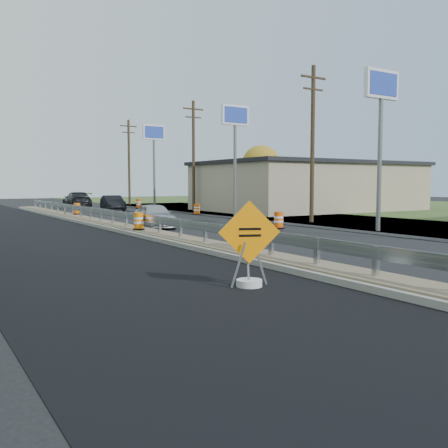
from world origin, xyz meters
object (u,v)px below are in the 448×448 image
caution_sign (249,265)px  barrel_shoulder_far (139,204)px  barrel_median_near (250,235)px  barrel_shoulder_mid (197,210)px  barrel_median_far (77,209)px  barrel_shoulder_near (279,221)px  car_dark_far (77,200)px  car_silver (155,216)px  car_dark_mid (113,203)px  barrel_median_mid (139,222)px

caution_sign → barrel_shoulder_far: (11.81, 35.31, -0.08)m
caution_sign → barrel_shoulder_far: size_ratio=2.24×
barrel_median_near → barrel_shoulder_mid: (8.65, 19.41, -0.25)m
barrel_median_far → barrel_shoulder_far: barrel_median_far is taller
barrel_shoulder_near → car_dark_far: 27.88m
barrel_median_near → barrel_median_far: bearing=90.0°
barrel_median_near → barrel_shoulder_far: bearing=74.3°
car_silver → barrel_median_near: bearing=-89.2°
caution_sign → barrel_median_near: caution_sign is taller
barrel_shoulder_mid → car_dark_far: (-4.80, 15.22, 0.38)m
caution_sign → car_dark_far: caution_sign is taller
car_dark_mid → barrel_median_far: bearing=-119.4°
car_silver → car_dark_mid: bearing=85.7°
barrel_median_mid → barrel_shoulder_mid: bearing=50.7°
car_silver → car_dark_far: 23.98m
caution_sign → barrel_median_near: size_ratio=2.29×
barrel_median_far → car_dark_mid: size_ratio=0.19×
car_dark_far → car_silver: bearing=90.6°
barrel_shoulder_far → car_silver: car_silver is taller
car_dark_mid → barrel_median_near: bearing=-92.4°
barrel_shoulder_mid → barrel_shoulder_far: 11.43m
caution_sign → barrel_median_far: (3.16, 25.42, 0.10)m
barrel_median_mid → barrel_median_far: (0.81, 13.10, -0.00)m
barrel_median_mid → barrel_shoulder_near: bearing=-7.3°
barrel_median_near → car_dark_far: size_ratio=0.16×
caution_sign → barrel_shoulder_near: 15.01m
barrel_median_near → car_dark_far: 34.84m
barrel_shoulder_near → car_dark_mid: 20.57m
car_silver → barrel_shoulder_mid: bearing=57.3°
barrel_shoulder_far → car_dark_mid: (-3.80, -3.46, 0.25)m
barrel_median_mid → car_dark_mid: bearing=73.8°
caution_sign → car_dark_mid: 32.84m
caution_sign → barrel_shoulder_near: bearing=71.8°
caution_sign → car_dark_far: size_ratio=0.37×
barrel_median_mid → barrel_shoulder_near: (7.47, -0.96, -0.18)m
barrel_shoulder_near → barrel_shoulder_far: bearing=85.2°
barrel_median_mid → barrel_shoulder_near: size_ratio=0.89×
barrel_shoulder_far → car_silver: (-7.34, -20.06, 0.24)m
barrel_shoulder_near → car_dark_mid: size_ratio=0.22×
barrel_median_near → car_silver: size_ratio=0.22×
barrel_median_near → car_dark_mid: size_ratio=0.21×
barrel_median_far → car_silver: (1.31, -10.17, 0.05)m
barrel_median_mid → barrel_median_far: bearing=86.5°
caution_sign → barrel_shoulder_near: (9.81, 11.36, -0.08)m
barrel_shoulder_mid → car_dark_mid: bearing=115.5°
barrel_median_near → car_silver: 10.86m
caution_sign → barrel_median_far: size_ratio=2.51×
barrel_shoulder_near → car_silver: car_silver is taller
barrel_median_near → car_silver: car_silver is taller
barrel_median_near → barrel_shoulder_mid: bearing=66.0°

